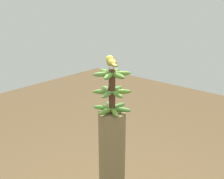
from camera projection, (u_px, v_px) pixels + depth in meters
banana_bunch at (112, 92)px, 1.82m from camera, size 0.26×0.25×0.29m
perched_bird at (111, 62)px, 1.77m from camera, size 0.13×0.17×0.09m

